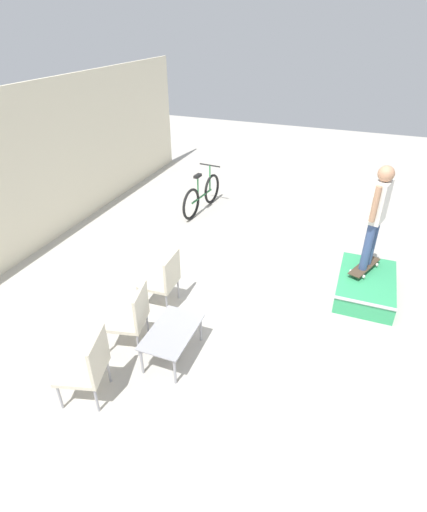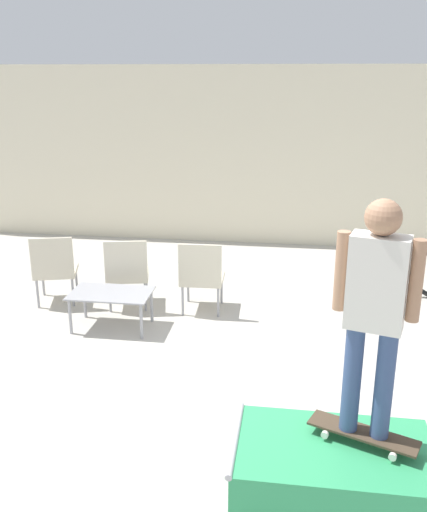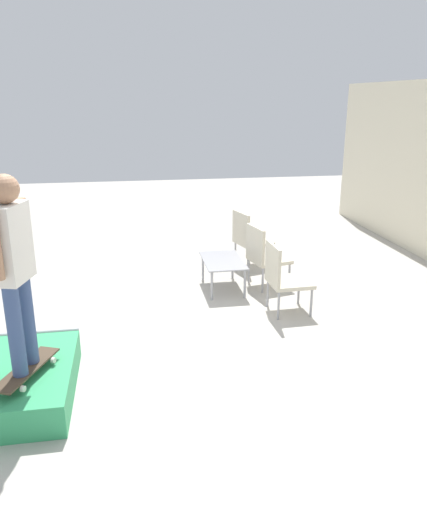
# 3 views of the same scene
# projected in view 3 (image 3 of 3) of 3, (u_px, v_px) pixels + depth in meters

# --- Properties ---
(ground_plane) EXTENTS (24.00, 24.00, 0.00)m
(ground_plane) POSITION_uv_depth(u_px,v_px,m) (150.00, 343.00, 5.73)
(ground_plane) COLOR #B7B2A8
(skate_ramp_box) EXTENTS (1.46, 0.89, 0.33)m
(skate_ramp_box) POSITION_uv_depth(u_px,v_px,m) (26.00, 381.00, 4.67)
(skate_ramp_box) COLOR #339E60
(skate_ramp_box) RESTS_ON ground_plane
(skateboard_on_ramp) EXTENTS (0.81, 0.49, 0.07)m
(skateboard_on_ramp) POSITION_uv_depth(u_px,v_px,m) (27.00, 369.00, 4.42)
(skateboard_on_ramp) COLOR #473828
(skateboard_on_ramp) RESTS_ON skate_ramp_box
(person_skater) EXTENTS (0.55, 0.29, 1.72)m
(person_skater) POSITION_uv_depth(u_px,v_px,m) (13.00, 259.00, 4.11)
(person_skater) COLOR #384C7A
(person_skater) RESTS_ON skateboard_on_ramp
(coffee_table) EXTENTS (0.94, 0.57, 0.44)m
(coffee_table) POSITION_uv_depth(u_px,v_px,m) (223.00, 263.00, 7.26)
(coffee_table) COLOR #9E9EA3
(coffee_table) RESTS_ON ground_plane
(patio_chair_left) EXTENTS (0.64, 0.64, 0.93)m
(patio_chair_left) POSITION_uv_depth(u_px,v_px,m) (248.00, 237.00, 8.21)
(patio_chair_left) COLOR #99999E
(patio_chair_left) RESTS_ON ground_plane
(patio_chair_center) EXTENTS (0.62, 0.62, 0.93)m
(patio_chair_center) POSITION_uv_depth(u_px,v_px,m) (264.00, 254.00, 7.31)
(patio_chair_center) COLOR #99999E
(patio_chair_center) RESTS_ON ground_plane
(patio_chair_right) EXTENTS (0.54, 0.54, 0.93)m
(patio_chair_right) POSITION_uv_depth(u_px,v_px,m) (283.00, 276.00, 6.41)
(patio_chair_right) COLOR #99999E
(patio_chair_right) RESTS_ON ground_plane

